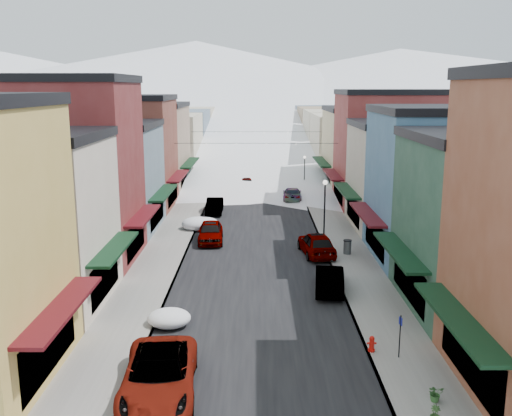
{
  "coord_description": "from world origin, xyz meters",
  "views": [
    {
      "loc": [
        0.06,
        -17.05,
        11.72
      ],
      "look_at": [
        0.0,
        27.57,
        2.22
      ],
      "focal_mm": 40.0,
      "sensor_mm": 36.0,
      "label": 1
    }
  ],
  "objects_px": {
    "car_silver_sedan": "(211,232)",
    "car_dark_hatch": "(215,206)",
    "streetlamp_near": "(325,201)",
    "car_green_sedan": "(329,279)",
    "car_white_suv": "(159,375)",
    "trash_can": "(347,247)",
    "fire_hydrant": "(372,344)"
  },
  "relations": [
    {
      "from": "car_white_suv",
      "to": "car_green_sedan",
      "type": "distance_m",
      "value": 14.07
    },
    {
      "from": "car_silver_sedan",
      "to": "car_dark_hatch",
      "type": "distance_m",
      "value": 10.13
    },
    {
      "from": "car_white_suv",
      "to": "car_green_sedan",
      "type": "bearing_deg",
      "value": 51.12
    },
    {
      "from": "car_dark_hatch",
      "to": "trash_can",
      "type": "height_order",
      "value": "car_dark_hatch"
    },
    {
      "from": "car_dark_hatch",
      "to": "trash_can",
      "type": "distance_m",
      "value": 17.31
    },
    {
      "from": "car_silver_sedan",
      "to": "trash_can",
      "type": "xyz_separation_m",
      "value": [
        9.97,
        -3.71,
        -0.14
      ]
    },
    {
      "from": "car_silver_sedan",
      "to": "car_dark_hatch",
      "type": "bearing_deg",
      "value": 89.44
    },
    {
      "from": "car_green_sedan",
      "to": "trash_can",
      "type": "relative_size",
      "value": 4.57
    },
    {
      "from": "car_dark_hatch",
      "to": "car_green_sedan",
      "type": "relative_size",
      "value": 0.94
    },
    {
      "from": "car_white_suv",
      "to": "car_dark_hatch",
      "type": "xyz_separation_m",
      "value": [
        -0.23,
        32.53,
        -0.13
      ]
    },
    {
      "from": "car_dark_hatch",
      "to": "fire_hydrant",
      "type": "relative_size",
      "value": 6.0
    },
    {
      "from": "car_silver_sedan",
      "to": "streetlamp_near",
      "type": "xyz_separation_m",
      "value": [
        8.88,
        1.11,
        2.19
      ]
    },
    {
      "from": "fire_hydrant",
      "to": "streetlamp_near",
      "type": "distance_m",
      "value": 20.18
    },
    {
      "from": "fire_hydrant",
      "to": "trash_can",
      "type": "height_order",
      "value": "trash_can"
    },
    {
      "from": "car_white_suv",
      "to": "car_dark_hatch",
      "type": "height_order",
      "value": "car_white_suv"
    },
    {
      "from": "fire_hydrant",
      "to": "car_white_suv",
      "type": "bearing_deg",
      "value": -158.59
    },
    {
      "from": "car_dark_hatch",
      "to": "streetlamp_near",
      "type": "relative_size",
      "value": 0.95
    },
    {
      "from": "car_silver_sedan",
      "to": "trash_can",
      "type": "distance_m",
      "value": 10.64
    },
    {
      "from": "car_green_sedan",
      "to": "streetlamp_near",
      "type": "distance_m",
      "value": 12.19
    },
    {
      "from": "car_silver_sedan",
      "to": "trash_can",
      "type": "height_order",
      "value": "car_silver_sedan"
    },
    {
      "from": "car_silver_sedan",
      "to": "fire_hydrant",
      "type": "height_order",
      "value": "car_silver_sedan"
    },
    {
      "from": "car_white_suv",
      "to": "streetlamp_near",
      "type": "relative_size",
      "value": 1.34
    },
    {
      "from": "car_white_suv",
      "to": "car_silver_sedan",
      "type": "relative_size",
      "value": 1.29
    },
    {
      "from": "car_silver_sedan",
      "to": "streetlamp_near",
      "type": "distance_m",
      "value": 9.21
    },
    {
      "from": "car_white_suv",
      "to": "streetlamp_near",
      "type": "bearing_deg",
      "value": 64.66
    },
    {
      "from": "car_white_suv",
      "to": "trash_can",
      "type": "distance_m",
      "value": 21.28
    },
    {
      "from": "car_dark_hatch",
      "to": "car_green_sedan",
      "type": "xyz_separation_m",
      "value": [
        8.23,
        -20.95,
        0.05
      ]
    },
    {
      "from": "streetlamp_near",
      "to": "car_green_sedan",
      "type": "bearing_deg",
      "value": -95.15
    },
    {
      "from": "car_silver_sedan",
      "to": "streetlamp_near",
      "type": "bearing_deg",
      "value": 4.14
    },
    {
      "from": "fire_hydrant",
      "to": "car_silver_sedan",
      "type": "bearing_deg",
      "value": 114.7
    },
    {
      "from": "car_white_suv",
      "to": "car_silver_sedan",
      "type": "distance_m",
      "value": 22.4
    },
    {
      "from": "trash_can",
      "to": "car_silver_sedan",
      "type": "bearing_deg",
      "value": 159.58
    }
  ]
}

